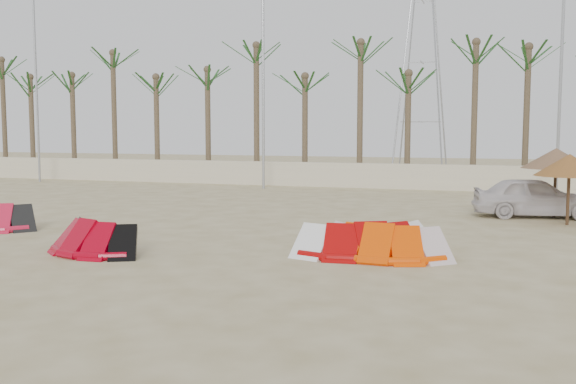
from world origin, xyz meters
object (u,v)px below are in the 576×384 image
(kite_red_mid, at_px, (98,235))
(kite_orange, at_px, (383,239))
(kite_red_right, at_px, (370,236))
(parasol_left, at_px, (556,158))
(car, at_px, (535,197))
(parasol_mid, at_px, (569,165))

(kite_red_mid, height_order, kite_orange, same)
(kite_red_right, bearing_deg, parasol_left, 60.39)
(kite_red_right, distance_m, car, 9.26)
(kite_orange, height_order, car, car)
(car, bearing_deg, kite_orange, 146.74)
(parasol_mid, bearing_deg, kite_orange, -124.14)
(parasol_mid, bearing_deg, kite_red_right, -127.22)
(kite_red_mid, height_order, parasol_mid, parasol_mid)
(kite_red_mid, height_order, kite_red_right, same)
(parasol_left, relative_size, car, 0.58)
(parasol_left, bearing_deg, kite_red_right, -119.61)
(parasol_mid, xyz_separation_m, car, (-0.92, 1.60, -1.21))
(kite_red_right, distance_m, kite_orange, 0.45)
(kite_red_mid, height_order, parasol_left, parasol_left)
(kite_red_mid, xyz_separation_m, car, (10.63, 10.18, 0.29))
(parasol_mid, bearing_deg, parasol_left, 98.59)
(kite_orange, bearing_deg, parasol_left, 63.03)
(kite_red_right, height_order, kite_orange, same)
(kite_orange, xyz_separation_m, parasol_left, (4.42, 8.69, 1.64))
(car, bearing_deg, kite_red_mid, 124.36)
(kite_orange, relative_size, parasol_mid, 1.43)
(kite_red_mid, relative_size, car, 0.78)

